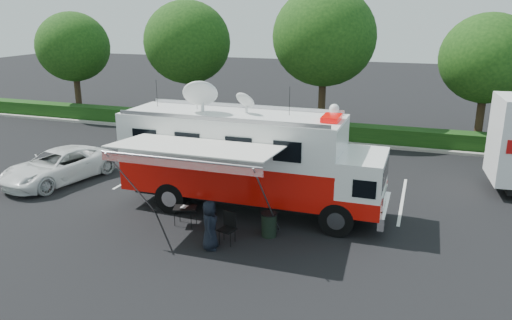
{
  "coord_description": "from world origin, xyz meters",
  "views": [
    {
      "loc": [
        5.99,
        -17.01,
        7.51
      ],
      "look_at": [
        0.0,
        0.5,
        1.9
      ],
      "focal_mm": 35.0,
      "sensor_mm": 36.0,
      "label": 1
    }
  ],
  "objects": [
    {
      "name": "ground_plane",
      "position": [
        0.0,
        0.0,
        0.0
      ],
      "size": [
        120.0,
        120.0,
        0.0
      ],
      "primitive_type": "plane",
      "color": "black",
      "rests_on": "ground"
    },
    {
      "name": "back_border",
      "position": [
        1.14,
        12.9,
        5.0
      ],
      "size": [
        60.0,
        6.14,
        8.87
      ],
      "color": "#9E998E",
      "rests_on": "ground_plane"
    },
    {
      "name": "stall_lines",
      "position": [
        -0.5,
        3.0,
        0.0
      ],
      "size": [
        24.12,
        5.5,
        0.01
      ],
      "color": "silver",
      "rests_on": "ground_plane"
    },
    {
      "name": "command_truck",
      "position": [
        -0.09,
        -0.0,
        2.07
      ],
      "size": [
        10.05,
        2.76,
        4.83
      ],
      "color": "black",
      "rests_on": "ground_plane"
    },
    {
      "name": "awning",
      "position": [
        -0.99,
        -2.87,
        3.11
      ],
      "size": [
        5.49,
        2.82,
        3.31
      ],
      "color": "silver",
      "rests_on": "ground_plane"
    },
    {
      "name": "white_suv",
      "position": [
        -9.41,
        0.38,
        0.0
      ],
      "size": [
        3.51,
        5.64,
        1.45
      ],
      "primitive_type": "imported",
      "rotation": [
        0.0,
        0.0,
        -0.22
      ],
      "color": "white",
      "rests_on": "ground_plane"
    },
    {
      "name": "person",
      "position": [
        -0.2,
        -3.51,
        0.0
      ],
      "size": [
        0.73,
        0.92,
        1.66
      ],
      "primitive_type": "imported",
      "rotation": [
        0.0,
        0.0,
        1.85
      ],
      "color": "black",
      "rests_on": "ground_plane"
    },
    {
      "name": "folding_table",
      "position": [
        -1.82,
        -2.09,
        0.64
      ],
      "size": [
        0.94,
        0.78,
        0.69
      ],
      "color": "black",
      "rests_on": "ground_plane"
    },
    {
      "name": "folding_chair",
      "position": [
        0.18,
        -2.87,
        0.63
      ],
      "size": [
        0.61,
        0.64,
        1.06
      ],
      "color": "black",
      "rests_on": "ground_plane"
    },
    {
      "name": "trash_bin",
      "position": [
        1.32,
        -1.99,
        0.43
      ],
      "size": [
        0.57,
        0.57,
        0.85
      ],
      "color": "black",
      "rests_on": "ground_plane"
    }
  ]
}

